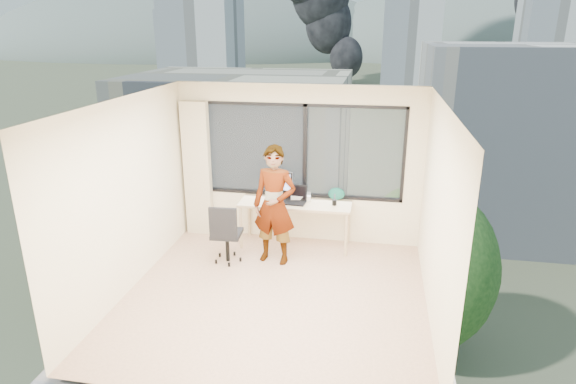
% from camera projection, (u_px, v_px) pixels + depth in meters
% --- Properties ---
extents(floor, '(4.00, 4.00, 0.01)m').
position_uv_depth(floor, '(275.00, 296.00, 6.59)').
color(floor, '#D3A989').
rests_on(floor, ground).
extents(ceiling, '(4.00, 4.00, 0.01)m').
position_uv_depth(ceiling, '(273.00, 103.00, 5.75)').
color(ceiling, white).
rests_on(ceiling, ground).
extents(wall_front, '(4.00, 0.01, 2.60)m').
position_uv_depth(wall_front, '(227.00, 284.00, 4.31)').
color(wall_front, beige).
rests_on(wall_front, ground).
extents(wall_left, '(0.01, 4.00, 2.60)m').
position_uv_depth(wall_left, '(127.00, 196.00, 6.51)').
color(wall_left, beige).
rests_on(wall_left, ground).
extents(wall_right, '(0.01, 4.00, 2.60)m').
position_uv_depth(wall_right, '(438.00, 217.00, 5.83)').
color(wall_right, beige).
rests_on(wall_right, ground).
extents(window_wall, '(3.30, 0.16, 1.55)m').
position_uv_depth(window_wall, '(302.00, 151.00, 7.95)').
color(window_wall, black).
rests_on(window_wall, ground).
extents(curtain, '(0.45, 0.14, 2.30)m').
position_uv_depth(curtain, '(197.00, 170.00, 8.26)').
color(curtain, beige).
rests_on(curtain, floor).
extents(desk, '(1.80, 0.60, 0.75)m').
position_uv_depth(desk, '(295.00, 224.00, 8.02)').
color(desk, '#D1BA8C').
rests_on(desk, floor).
extents(chair, '(0.52, 0.52, 0.97)m').
position_uv_depth(chair, '(227.00, 232.00, 7.43)').
color(chair, black).
rests_on(chair, floor).
extents(person, '(0.72, 0.53, 1.82)m').
position_uv_depth(person, '(275.00, 205.00, 7.31)').
color(person, '#2D2D33').
rests_on(person, floor).
extents(monitor, '(0.50, 0.26, 0.49)m').
position_uv_depth(monitor, '(279.00, 185.00, 7.97)').
color(monitor, black).
rests_on(monitor, desk).
extents(game_console, '(0.36, 0.31, 0.08)m').
position_uv_depth(game_console, '(301.00, 196.00, 8.06)').
color(game_console, white).
rests_on(game_console, desk).
extents(laptop, '(0.41, 0.43, 0.25)m').
position_uv_depth(laptop, '(294.00, 196.00, 7.83)').
color(laptop, black).
rests_on(laptop, desk).
extents(cellphone, '(0.10, 0.06, 0.01)m').
position_uv_depth(cellphone, '(272.00, 202.00, 7.91)').
color(cellphone, black).
rests_on(cellphone, desk).
extents(pen_cup, '(0.08, 0.08, 0.09)m').
position_uv_depth(pen_cup, '(334.00, 202.00, 7.77)').
color(pen_cup, black).
rests_on(pen_cup, desk).
extents(handbag, '(0.30, 0.20, 0.21)m').
position_uv_depth(handbag, '(336.00, 194.00, 7.98)').
color(handbag, '#0D5242').
rests_on(handbag, desk).
extents(exterior_ground, '(400.00, 400.00, 0.04)m').
position_uv_depth(exterior_ground, '(373.00, 98.00, 122.81)').
color(exterior_ground, '#515B3D').
rests_on(exterior_ground, ground).
extents(near_bldg_a, '(16.00, 12.00, 14.00)m').
position_uv_depth(near_bldg_a, '(242.00, 166.00, 38.31)').
color(near_bldg_a, beige).
rests_on(near_bldg_a, exterior_ground).
extents(near_bldg_b, '(14.00, 13.00, 16.00)m').
position_uv_depth(near_bldg_b, '(503.00, 142.00, 41.86)').
color(near_bldg_b, white).
rests_on(near_bldg_b, exterior_ground).
extents(far_tower_a, '(14.00, 14.00, 28.00)m').
position_uv_depth(far_tower_a, '(203.00, 43.00, 100.97)').
color(far_tower_a, silver).
rests_on(far_tower_a, exterior_ground).
extents(far_tower_b, '(13.00, 13.00, 30.00)m').
position_uv_depth(far_tower_b, '(411.00, 36.00, 116.60)').
color(far_tower_b, silver).
rests_on(far_tower_b, exterior_ground).
extents(far_tower_c, '(15.00, 15.00, 26.00)m').
position_uv_depth(far_tower_c, '(549.00, 43.00, 129.56)').
color(far_tower_c, silver).
rests_on(far_tower_c, exterior_ground).
extents(far_tower_d, '(16.00, 14.00, 22.00)m').
position_uv_depth(far_tower_d, '(188.00, 46.00, 157.39)').
color(far_tower_d, silver).
rests_on(far_tower_d, exterior_ground).
extents(hill_a, '(288.00, 216.00, 90.00)m').
position_uv_depth(hill_a, '(198.00, 52.00, 329.39)').
color(hill_a, slate).
rests_on(hill_a, exterior_ground).
extents(hill_b, '(300.00, 220.00, 96.00)m').
position_uv_depth(hill_b, '(549.00, 56.00, 291.93)').
color(hill_b, slate).
rests_on(hill_b, exterior_ground).
extents(tree_a, '(7.00, 7.00, 8.00)m').
position_uv_depth(tree_a, '(111.00, 235.00, 33.03)').
color(tree_a, '#1D4316').
rests_on(tree_a, exterior_ground).
extents(tree_b, '(7.60, 7.60, 9.00)m').
position_uv_depth(tree_b, '(421.00, 285.00, 25.74)').
color(tree_b, '#1D4316').
rests_on(tree_b, exterior_ground).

